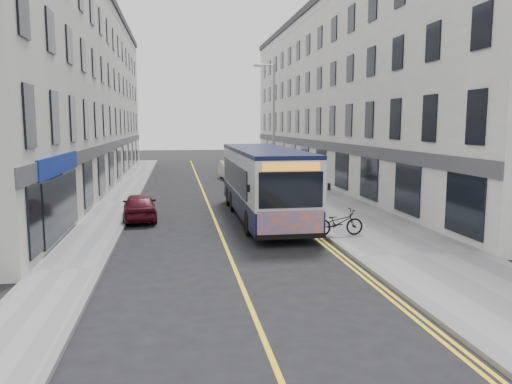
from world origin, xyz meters
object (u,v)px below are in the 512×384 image
object	(u,v)px
city_bus	(263,181)
bicycle	(338,222)
pedestrian_far	(284,174)
streetlamp	(273,124)
car_maroon	(140,206)
car_white	(231,171)
pedestrian_near	(299,181)

from	to	relation	value
city_bus	bicycle	distance (m)	5.06
pedestrian_far	streetlamp	bearing A→B (deg)	-154.56
city_bus	pedestrian_far	bearing A→B (deg)	72.81
bicycle	car_maroon	distance (m)	9.31
car_white	pedestrian_far	bearing A→B (deg)	-71.55
city_bus	pedestrian_near	size ratio (longest dim) A/B	6.84
streetlamp	car_maroon	distance (m)	11.03
car_white	car_maroon	distance (m)	17.35
bicycle	pedestrian_near	distance (m)	11.45
car_white	bicycle	bearing A→B (deg)	-90.37
city_bus	car_white	world-z (taller)	city_bus
car_white	city_bus	bearing A→B (deg)	-96.37
bicycle	car_white	size ratio (longest dim) A/B	0.49
pedestrian_far	car_white	xyz separation A→B (m)	(-2.89, 6.57, -0.37)
bicycle	car_maroon	xyz separation A→B (m)	(-7.80, 5.08, 0.00)
city_bus	pedestrian_far	xyz separation A→B (m)	(3.21, 10.38, -0.76)
pedestrian_far	city_bus	bearing A→B (deg)	-145.74
city_bus	car_white	xyz separation A→B (m)	(0.32, 16.94, -1.13)
city_bus	streetlamp	bearing A→B (deg)	76.04
city_bus	car_maroon	xyz separation A→B (m)	(-5.64, 0.65, -1.16)
pedestrian_near	pedestrian_far	bearing A→B (deg)	90.57
car_white	car_maroon	size ratio (longest dim) A/B	1.08
pedestrian_far	car_maroon	world-z (taller)	pedestrian_far
pedestrian_near	city_bus	bearing A→B (deg)	-120.01
streetlamp	pedestrian_near	distance (m)	3.85
car_white	car_maroon	world-z (taller)	car_white
city_bus	car_maroon	distance (m)	5.80
streetlamp	pedestrian_far	bearing A→B (deg)	64.00
city_bus	car_white	bearing A→B (deg)	88.91
bicycle	pedestrian_far	xyz separation A→B (m)	(1.05, 14.81, 0.40)
streetlamp	city_bus	world-z (taller)	streetlamp
bicycle	car_white	xyz separation A→B (m)	(-1.83, 21.37, 0.03)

